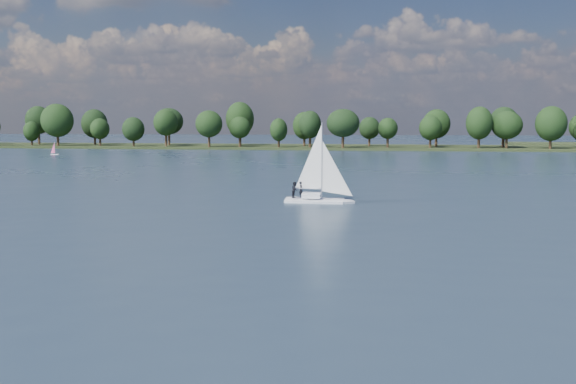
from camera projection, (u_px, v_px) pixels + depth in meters
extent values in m
plane|color=#233342|center=(391.00, 173.00, 119.36)|extent=(700.00, 700.00, 0.00)
cube|color=black|center=(388.00, 148.00, 229.47)|extent=(660.00, 40.00, 1.50)
cube|color=white|center=(316.00, 203.00, 74.86)|extent=(7.47, 2.29, 0.87)
cube|color=white|center=(316.00, 195.00, 74.76)|extent=(2.22, 1.37, 0.55)
cylinder|color=silver|center=(316.00, 160.00, 74.32)|extent=(0.13, 0.13, 8.73)
imported|color=black|center=(301.00, 189.00, 75.34)|extent=(0.55, 0.75, 1.88)
imported|color=black|center=(295.00, 190.00, 74.81)|extent=(0.85, 1.02, 1.88)
cube|color=white|center=(55.00, 155.00, 185.13)|extent=(2.41, 0.98, 0.39)
cylinder|color=silver|center=(55.00, 148.00, 184.92)|extent=(0.07, 0.07, 3.43)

